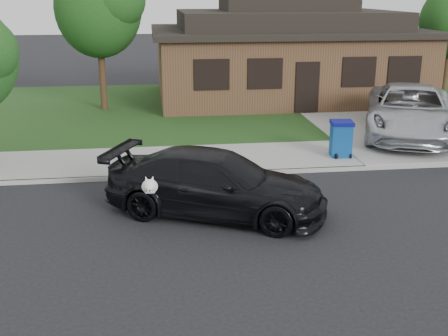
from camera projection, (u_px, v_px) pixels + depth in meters
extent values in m
plane|color=black|center=(265.00, 222.00, 12.84)|extent=(120.00, 120.00, 0.00)
cube|color=gray|center=(233.00, 158.00, 17.55)|extent=(60.00, 3.00, 0.12)
cube|color=gray|center=(241.00, 173.00, 16.13)|extent=(60.00, 0.12, 0.12)
cube|color=#193814|center=(207.00, 108.00, 25.11)|extent=(60.00, 13.00, 0.13)
cube|color=gray|center=(360.00, 118.00, 23.02)|extent=(4.50, 13.00, 0.14)
imported|color=black|center=(216.00, 184.00, 13.13)|extent=(5.61, 4.03, 1.51)
ellipsoid|color=white|center=(150.00, 187.00, 11.92)|extent=(0.34, 0.40, 0.30)
sphere|color=white|center=(150.00, 186.00, 11.67)|extent=(0.26, 0.26, 0.26)
cube|color=white|center=(150.00, 190.00, 11.57)|extent=(0.09, 0.12, 0.08)
sphere|color=black|center=(150.00, 191.00, 11.51)|extent=(0.04, 0.04, 0.04)
cone|color=white|center=(146.00, 179.00, 11.67)|extent=(0.11, 0.11, 0.14)
cone|color=white|center=(153.00, 179.00, 11.69)|extent=(0.11, 0.11, 0.14)
imported|color=#B4B7BC|center=(410.00, 111.00, 19.73)|extent=(5.16, 6.99, 1.77)
cube|color=navy|center=(341.00, 140.00, 17.46)|extent=(0.70, 0.70, 1.00)
cube|color=#080C62|center=(342.00, 123.00, 17.29)|extent=(0.76, 0.76, 0.11)
cylinder|color=black|center=(336.00, 156.00, 17.27)|extent=(0.08, 0.16, 0.16)
cylinder|color=black|center=(350.00, 156.00, 17.33)|extent=(0.08, 0.16, 0.16)
cube|color=#422B1C|center=(285.00, 65.00, 27.03)|extent=(12.00, 8.00, 3.00)
cube|color=black|center=(286.00, 31.00, 26.54)|extent=(12.60, 8.60, 0.25)
cube|color=black|center=(286.00, 19.00, 26.38)|extent=(10.00, 6.50, 0.80)
cube|color=black|center=(287.00, 4.00, 26.17)|extent=(6.00, 3.50, 0.60)
cube|color=black|center=(307.00, 87.00, 23.34)|extent=(1.00, 0.06, 2.10)
cube|color=black|center=(212.00, 75.00, 22.66)|extent=(1.30, 0.05, 1.10)
cube|color=black|center=(265.00, 74.00, 22.94)|extent=(1.30, 0.05, 1.10)
cube|color=black|center=(359.00, 72.00, 23.44)|extent=(1.30, 0.05, 1.10)
cube|color=black|center=(404.00, 71.00, 23.69)|extent=(1.30, 0.05, 1.10)
cylinder|color=#332114|center=(103.00, 81.00, 24.16)|extent=(0.28, 0.28, 2.48)
ellipsoid|color=#143811|center=(98.00, 7.00, 23.24)|extent=(3.60, 3.60, 4.14)
cylinder|color=#332114|center=(445.00, 74.00, 27.70)|extent=(0.28, 0.28, 2.03)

